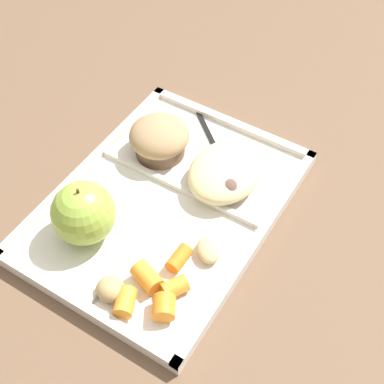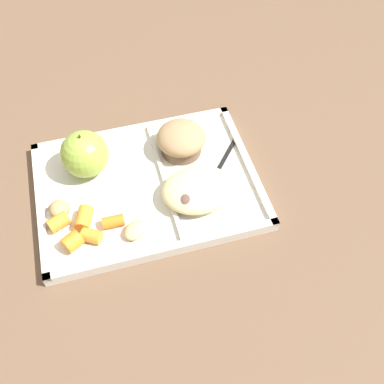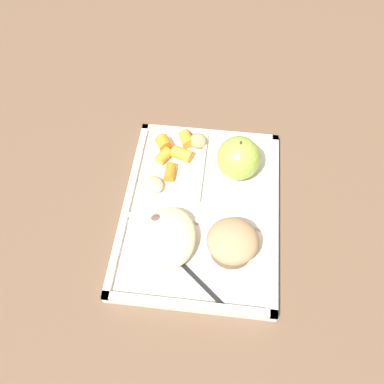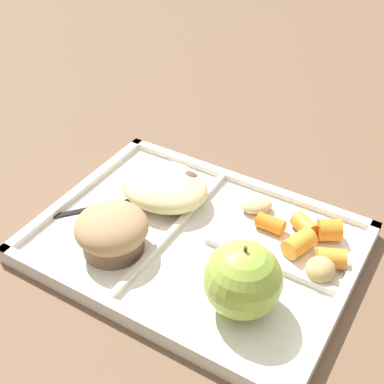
# 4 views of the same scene
# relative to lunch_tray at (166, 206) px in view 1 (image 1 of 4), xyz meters

# --- Properties ---
(ground) EXTENTS (6.00, 6.00, 0.00)m
(ground) POSITION_rel_lunch_tray_xyz_m (0.00, 0.00, -0.01)
(ground) COLOR brown
(lunch_tray) EXTENTS (0.37, 0.27, 0.02)m
(lunch_tray) POSITION_rel_lunch_tray_xyz_m (0.00, 0.00, 0.00)
(lunch_tray) COLOR silver
(lunch_tray) RESTS_ON ground
(green_apple) EXTENTS (0.08, 0.08, 0.09)m
(green_apple) POSITION_rel_lunch_tray_xyz_m (-0.09, 0.06, 0.05)
(green_apple) COLOR #93B742
(green_apple) RESTS_ON lunch_tray
(bran_muffin) EXTENTS (0.08, 0.08, 0.05)m
(bran_muffin) POSITION_rel_lunch_tray_xyz_m (0.07, 0.06, 0.03)
(bran_muffin) COLOR brown
(bran_muffin) RESTS_ON lunch_tray
(carrot_slice_small) EXTENTS (0.04, 0.04, 0.02)m
(carrot_slice_small) POSITION_rel_lunch_tray_xyz_m (-0.11, -0.05, 0.02)
(carrot_slice_small) COLOR orange
(carrot_slice_small) RESTS_ON lunch_tray
(carrot_slice_near_corner) EXTENTS (0.04, 0.03, 0.02)m
(carrot_slice_near_corner) POSITION_rel_lunch_tray_xyz_m (-0.15, -0.04, 0.02)
(carrot_slice_near_corner) COLOR orange
(carrot_slice_near_corner) RESTS_ON lunch_tray
(carrot_slice_tilted) EXTENTS (0.04, 0.04, 0.03)m
(carrot_slice_tilted) POSITION_rel_lunch_tray_xyz_m (-0.13, -0.09, 0.02)
(carrot_slice_tilted) COLOR orange
(carrot_slice_tilted) RESTS_ON lunch_tray
(carrot_slice_large) EXTENTS (0.04, 0.03, 0.02)m
(carrot_slice_large) POSITION_rel_lunch_tray_xyz_m (-0.10, -0.08, 0.02)
(carrot_slice_large) COLOR orange
(carrot_slice_large) RESTS_ON lunch_tray
(carrot_slice_edge) EXTENTS (0.03, 0.02, 0.02)m
(carrot_slice_edge) POSITION_rel_lunch_tray_xyz_m (-0.07, -0.06, 0.01)
(carrot_slice_edge) COLOR orange
(carrot_slice_edge) RESTS_ON lunch_tray
(potato_chunk_wedge) EXTENTS (0.03, 0.03, 0.03)m
(potato_chunk_wedge) POSITION_rel_lunch_tray_xyz_m (-0.15, -0.02, 0.02)
(potato_chunk_wedge) COLOR tan
(potato_chunk_wedge) RESTS_ON lunch_tray
(potato_chunk_small) EXTENTS (0.05, 0.05, 0.02)m
(potato_chunk_small) POSITION_rel_lunch_tray_xyz_m (-0.04, -0.09, 0.01)
(potato_chunk_small) COLOR tan
(potato_chunk_small) RESTS_ON lunch_tray
(egg_noodle_pile) EXTENTS (0.12, 0.09, 0.04)m
(egg_noodle_pile) POSITION_rel_lunch_tray_xyz_m (0.07, -0.05, 0.03)
(egg_noodle_pile) COLOR beige
(egg_noodle_pile) RESTS_ON lunch_tray
(meatball_back) EXTENTS (0.04, 0.04, 0.04)m
(meatball_back) POSITION_rel_lunch_tray_xyz_m (0.05, -0.07, 0.02)
(meatball_back) COLOR brown
(meatball_back) RESTS_ON lunch_tray
(meatball_front) EXTENTS (0.03, 0.03, 0.03)m
(meatball_front) POSITION_rel_lunch_tray_xyz_m (0.08, -0.05, 0.02)
(meatball_front) COLOR #755B4C
(meatball_front) RESTS_ON lunch_tray
(plastic_fork) EXTENTS (0.11, 0.12, 0.00)m
(plastic_fork) POSITION_rel_lunch_tray_xyz_m (0.11, -0.01, 0.01)
(plastic_fork) COLOR black
(plastic_fork) RESTS_ON lunch_tray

